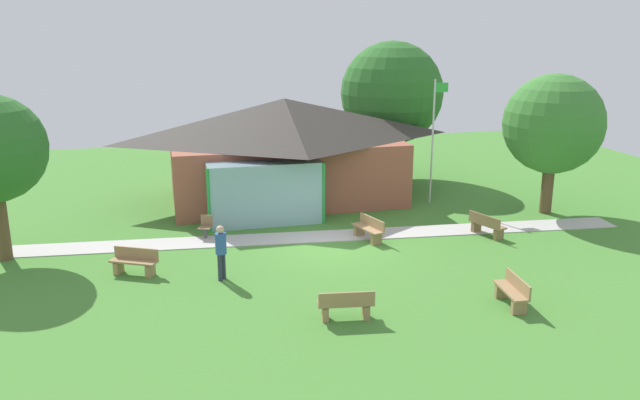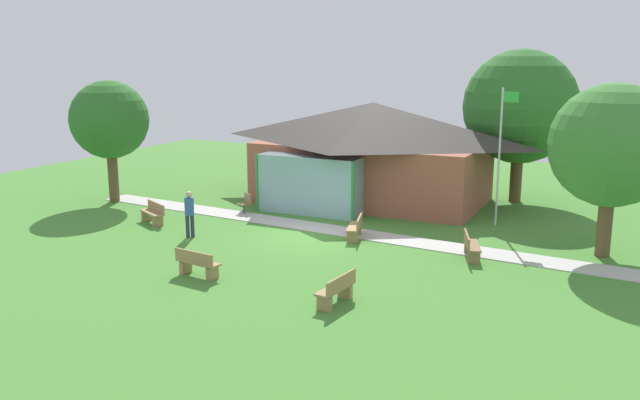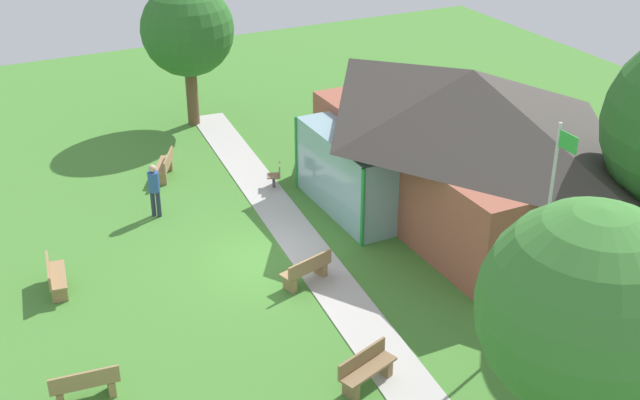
{
  "view_description": "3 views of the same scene",
  "coord_description": "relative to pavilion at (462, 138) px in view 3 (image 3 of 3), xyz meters",
  "views": [
    {
      "loc": [
        -5.48,
        -20.5,
        7.55
      ],
      "look_at": [
        -0.05,
        1.33,
        1.4
      ],
      "focal_mm": 35.74,
      "sensor_mm": 36.0,
      "label": 1
    },
    {
      "loc": [
        10.71,
        -21.48,
        6.59
      ],
      "look_at": [
        -0.57,
        1.93,
        0.97
      ],
      "focal_mm": 37.63,
      "sensor_mm": 36.0,
      "label": 2
    },
    {
      "loc": [
        18.84,
        -7.7,
        12.19
      ],
      "look_at": [
        -0.27,
        1.8,
        1.38
      ],
      "focal_mm": 47.0,
      "sensor_mm": 36.0,
      "label": 3
    }
  ],
  "objects": [
    {
      "name": "footpath",
      "position": [
        0.34,
        -5.44,
        -2.34
      ],
      "size": [
        23.12,
        3.37,
        0.03
      ],
      "primitive_type": "cube",
      "rotation": [
        0.0,
        0.0,
        -0.09
      ],
      "color": "#BCB7B2",
      "rests_on": "ground_plane"
    },
    {
      "name": "patio_chair_west",
      "position": [
        -3.83,
        -4.58,
        -1.94
      ],
      "size": [
        0.58,
        0.58,
        0.86
      ],
      "rotation": [
        0.0,
        0.0,
        2.74
      ],
      "color": "#8C6B4C",
      "rests_on": "ground_plane"
    },
    {
      "name": "visitor_strolling_lawn",
      "position": [
        -3.65,
        -8.7,
        -1.33
      ],
      "size": [
        0.34,
        0.34,
        1.74
      ],
      "rotation": [
        0.0,
        0.0,
        4.01
      ],
      "color": "#2D3347",
      "rests_on": "ground_plane"
    },
    {
      "name": "bench_mid_right",
      "position": [
        6.3,
        -6.83,
        -1.95
      ],
      "size": [
        0.9,
        1.56,
        0.84
      ],
      "rotation": [
        0.0,
        0.0,
        5.04
      ],
      "color": "olive",
      "rests_on": "ground_plane"
    },
    {
      "name": "ground_plane",
      "position": [
        0.34,
        -6.68,
        -2.35
      ],
      "size": [
        44.0,
        44.0,
        0.0
      ],
      "primitive_type": "plane",
      "color": "#478433"
    },
    {
      "name": "tree_east_hedge",
      "position": [
        10.21,
        -4.61,
        1.37
      ],
      "size": [
        4.03,
        4.03,
        5.75
      ],
      "color": "brown",
      "rests_on": "ground_plane"
    },
    {
      "name": "bench_mid_left",
      "position": [
        -6.26,
        -7.61,
        -1.95
      ],
      "size": [
        1.53,
        1.08,
        0.84
      ],
      "rotation": [
        0.0,
        0.0,
        2.66
      ],
      "color": "#9E7A51",
      "rests_on": "ground_plane"
    },
    {
      "name": "tree_west_hedge",
      "position": [
        -10.52,
        -5.14,
        1.39
      ],
      "size": [
        3.5,
        3.5,
        5.52
      ],
      "color": "brown",
      "rests_on": "ground_plane"
    },
    {
      "name": "bench_front_center",
      "position": [
        -0.72,
        -12.29,
        -1.95
      ],
      "size": [
        1.55,
        0.64,
        0.84
      ],
      "rotation": [
        0.0,
        0.0,
        6.15
      ],
      "color": "#9E7A51",
      "rests_on": "ground_plane"
    },
    {
      "name": "bench_rear_near_path",
      "position": [
        1.92,
        -6.2,
        -1.95
      ],
      "size": [
        0.84,
        1.56,
        0.84
      ],
      "rotation": [
        0.0,
        0.0,
        1.85
      ],
      "color": "#9E7A51",
      "rests_on": "ground_plane"
    },
    {
      "name": "pavilion",
      "position": [
        0.0,
        0.0,
        0.0
      ],
      "size": [
        10.87,
        7.46,
        4.52
      ],
      "color": "#A35642",
      "rests_on": "ground_plane"
    },
    {
      "name": "bench_front_right",
      "position": [
        4.03,
        -12.56,
        -1.95
      ],
      "size": [
        0.59,
        1.54,
        0.84
      ],
      "rotation": [
        0.0,
        0.0,
        1.47
      ],
      "color": "#9E7A51",
      "rests_on": "ground_plane"
    },
    {
      "name": "flagpole",
      "position": [
        6.19,
        -1.98,
        0.63
      ],
      "size": [
        0.64,
        0.08,
        5.39
      ],
      "color": "silver",
      "rests_on": "ground_plane"
    }
  ]
}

